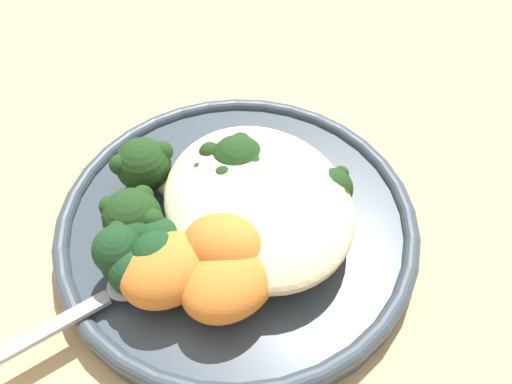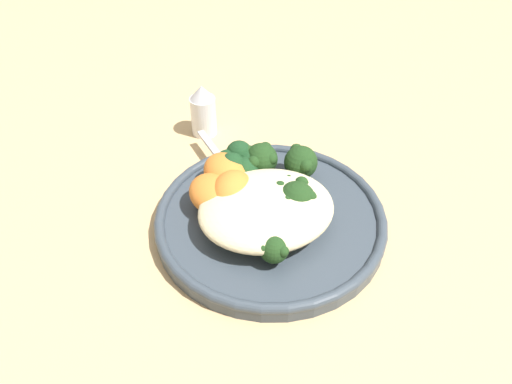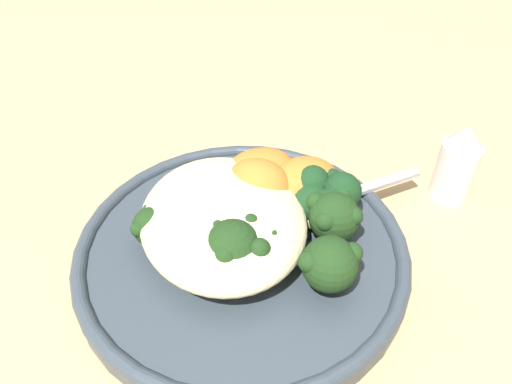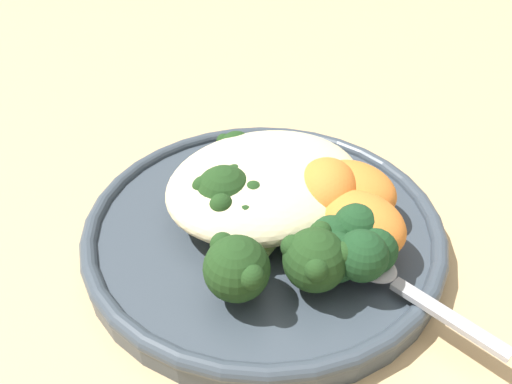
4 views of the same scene
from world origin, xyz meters
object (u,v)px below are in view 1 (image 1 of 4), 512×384
at_px(plate, 238,222).
at_px(broccoli_stalk_5, 151,224).
at_px(broccoli_stalk_2, 233,171).
at_px(broccoli_stalk_3, 210,191).
at_px(sweet_potato_chunk_2, 225,248).
at_px(broccoli_stalk_0, 309,204).
at_px(broccoli_stalk_4, 155,175).
at_px(kale_tuft, 140,251).
at_px(sweet_potato_chunk_1, 167,270).
at_px(spoon, 116,290).
at_px(quinoa_mound, 254,202).
at_px(sweet_potato_chunk_0, 229,281).
at_px(broccoli_stalk_1, 270,192).

bearing_deg(plate, broccoli_stalk_5, 87.43).
distance_m(broccoli_stalk_2, broccoli_stalk_3, 0.02).
xyz_separation_m(plate, sweet_potato_chunk_2, (-0.04, 0.02, 0.03)).
bearing_deg(broccoli_stalk_0, broccoli_stalk_4, 134.07).
bearing_deg(sweet_potato_chunk_2, kale_tuft, 66.02).
distance_m(plate, sweet_potato_chunk_1, 0.08).
bearing_deg(spoon, quinoa_mound, -179.99).
height_order(broccoli_stalk_2, spoon, broccoli_stalk_2).
relative_size(broccoli_stalk_4, broccoli_stalk_5, 1.04).
bearing_deg(sweet_potato_chunk_1, sweet_potato_chunk_0, -125.29).
xyz_separation_m(plate, kale_tuft, (-0.02, 0.07, 0.03)).
xyz_separation_m(broccoli_stalk_0, sweet_potato_chunk_0, (-0.04, 0.08, 0.01)).
bearing_deg(quinoa_mound, sweet_potato_chunk_0, 141.50).
xyz_separation_m(broccoli_stalk_1, broccoli_stalk_5, (0.00, 0.08, 0.00)).
height_order(broccoli_stalk_2, broccoli_stalk_3, broccoli_stalk_2).
bearing_deg(sweet_potato_chunk_0, quinoa_mound, -38.50).
height_order(sweet_potato_chunk_0, sweet_potato_chunk_2, sweet_potato_chunk_2).
bearing_deg(broccoli_stalk_4, kale_tuft, 128.96).
xyz_separation_m(quinoa_mound, broccoli_stalk_5, (0.01, 0.07, -0.00)).
bearing_deg(plate, quinoa_mound, -135.80).
height_order(broccoli_stalk_1, broccoli_stalk_4, broccoli_stalk_4).
xyz_separation_m(sweet_potato_chunk_0, sweet_potato_chunk_1, (0.02, 0.03, 0.00)).
bearing_deg(spoon, sweet_potato_chunk_2, 161.97).
height_order(broccoli_stalk_1, broccoli_stalk_3, broccoli_stalk_3).
relative_size(broccoli_stalk_0, broccoli_stalk_1, 1.49).
relative_size(broccoli_stalk_1, broccoli_stalk_2, 0.87).
xyz_separation_m(broccoli_stalk_5, sweet_potato_chunk_1, (-0.04, 0.00, 0.00)).
distance_m(sweet_potato_chunk_2, kale_tuft, 0.05).
xyz_separation_m(broccoli_stalk_1, sweet_potato_chunk_1, (-0.03, 0.09, 0.01)).
xyz_separation_m(sweet_potato_chunk_1, sweet_potato_chunk_2, (-0.00, -0.04, 0.00)).
bearing_deg(spoon, broccoli_stalk_2, -164.36).
relative_size(plate, sweet_potato_chunk_1, 4.34).
bearing_deg(sweet_potato_chunk_1, broccoli_stalk_5, -1.99).
xyz_separation_m(broccoli_stalk_4, spoon, (-0.07, 0.05, -0.01)).
height_order(broccoli_stalk_2, sweet_potato_chunk_1, broccoli_stalk_2).
distance_m(quinoa_mound, broccoli_stalk_0, 0.04).
bearing_deg(broccoli_stalk_1, broccoli_stalk_2, 87.29).
height_order(broccoli_stalk_1, kale_tuft, kale_tuft).
bearing_deg(sweet_potato_chunk_1, quinoa_mound, -69.33).
height_order(broccoli_stalk_1, spoon, broccoli_stalk_1).
xyz_separation_m(broccoli_stalk_5, kale_tuft, (-0.02, 0.01, 0.00)).
height_order(quinoa_mound, broccoli_stalk_5, broccoli_stalk_5).
bearing_deg(broccoli_stalk_5, quinoa_mound, -156.30).
relative_size(sweet_potato_chunk_2, kale_tuft, 0.96).
bearing_deg(broccoli_stalk_5, plate, -148.97).
bearing_deg(broccoli_stalk_5, kale_tuft, 89.24).
bearing_deg(sweet_potato_chunk_2, sweet_potato_chunk_0, 163.54).
xyz_separation_m(broccoli_stalk_2, spoon, (-0.05, 0.10, -0.02)).
bearing_deg(broccoli_stalk_0, broccoli_stalk_1, 125.45).
height_order(kale_tuft, spoon, kale_tuft).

